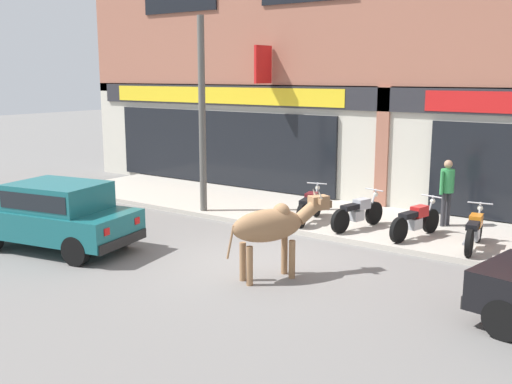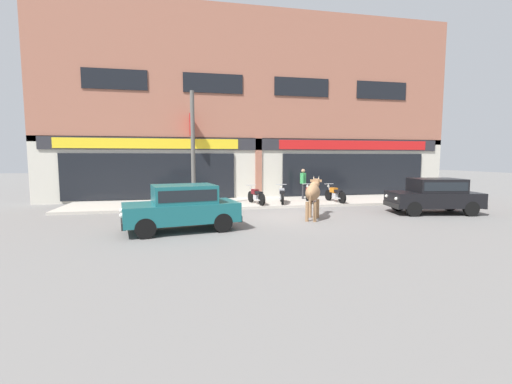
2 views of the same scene
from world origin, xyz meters
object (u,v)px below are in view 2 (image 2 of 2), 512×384
Objects in this scene: cow at (313,193)px; motorcycle_0 at (256,196)px; car_0 at (182,205)px; pedestrian at (303,180)px; motorcycle_2 at (309,194)px; motorcycle_1 at (282,195)px; utility_pole at (193,150)px; motorcycle_3 at (335,194)px; car_1 at (434,194)px.

motorcycle_0 is (-1.43, 3.76, -0.50)m from cow.
pedestrian is (6.25, 6.42, 0.29)m from car_0.
cow reaches higher than motorcycle_2.
cow reaches higher than motorcycle_0.
cow is 0.51× the size of car_0.
cow is 3.85m from motorcycle_1.
motorcycle_0 is 0.35× the size of utility_pole.
motorcycle_3 is at bearing -2.18° from motorcycle_1.
motorcycle_2 is at bearing -97.51° from pedestrian.
car_1 is at bearing 7.68° from car_0.
utility_pole is at bearing 143.98° from cow.
cow is 5.64m from utility_pole.
motorcycle_0 is 4.01m from motorcycle_3.
cow is 4.05m from motorcycle_0.
utility_pole is (-5.81, -2.13, 1.55)m from pedestrian.
utility_pole reaches higher than pedestrian.
cow is at bearing -87.86° from motorcycle_1.
motorcycle_0 is 1.00× the size of motorcycle_1.
motorcycle_2 is at bearing 1.13° from motorcycle_1.
motorcycle_3 is at bearing 4.45° from utility_pole.
car_1 is at bearing -32.58° from motorcycle_1.
motorcycle_3 is at bearing -54.61° from pedestrian.
pedestrian reaches higher than car_0.
pedestrian is at bearing 82.49° from motorcycle_2.
car_0 is at bearing -166.89° from cow.
cow is 0.39× the size of utility_pole.
motorcycle_3 is at bearing -5.69° from motorcycle_2.
motorcycle_1 is 4.78m from utility_pole.
utility_pole reaches higher than motorcycle_1.
car_0 is (-4.80, -1.12, -0.19)m from cow.
motorcycle_3 is at bearing 129.47° from car_1.
cow is 1.09× the size of motorcycle_2.
car_0 reaches higher than motorcycle_2.
car_0 is 6.79m from motorcycle_1.
motorcycle_0 is at bearing 152.94° from car_1.
utility_pole is at bearing -159.89° from pedestrian.
motorcycle_0 is (3.38, 4.88, -0.31)m from car_0.
car_0 is at bearing -146.81° from motorcycle_3.
pedestrian reaches higher than motorcycle_3.
motorcycle_3 is 0.36× the size of utility_pole.
utility_pole is (-4.22, -0.64, 2.15)m from motorcycle_1.
motorcycle_0 is at bearing 55.30° from car_0.
motorcycle_3 is 2.04m from pedestrian.
car_0 is 5.94m from motorcycle_0.
pedestrian is (1.45, 5.30, 0.10)m from cow.
car_0 reaches higher than motorcycle_3.
motorcycle_1 is at bearing -137.02° from pedestrian.
motorcycle_2 is (1.26, 3.84, -0.50)m from cow.
motorcycle_2 is (6.06, 4.96, -0.31)m from car_0.
utility_pole is (-9.78, 2.91, 1.84)m from car_1.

